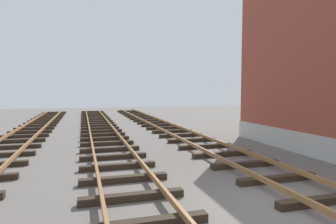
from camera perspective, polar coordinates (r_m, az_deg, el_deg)
The scene contains 3 objects.
ground_plane at distance 7.11m, azimuth 20.91°, elevation -17.57°, with size 81.20×81.20×0.00m, color #605B56.
track_near_building at distance 7.83m, azimuth 28.30°, elevation -14.73°, with size 2.50×62.46×0.32m.
track_centre at distance 5.88m, azimuth -4.54°, elevation -20.72°, with size 2.50×62.46×0.32m.
Camera 1 is at (-4.06, -5.22, 2.61)m, focal length 31.10 mm.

